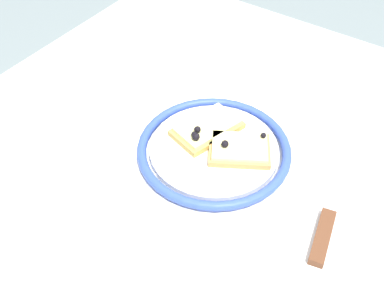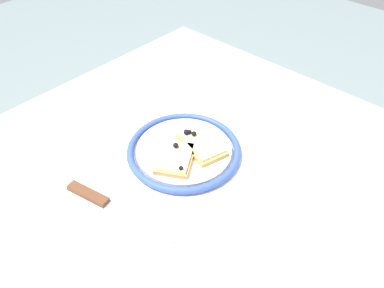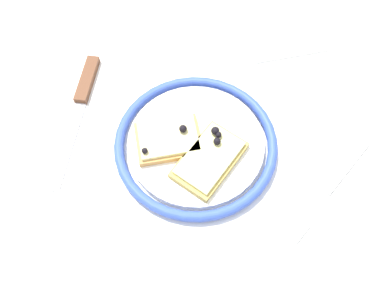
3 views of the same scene
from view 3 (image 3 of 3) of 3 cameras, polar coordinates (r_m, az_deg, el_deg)
ground_plane at (r=1.30m, az=-2.49°, el=-15.58°), size 6.00×6.00×0.00m
dining_table at (r=0.68m, az=-4.55°, el=-3.33°), size 1.00×0.86×0.74m
plate at (r=0.59m, az=0.54°, el=0.08°), size 0.24×0.24×0.02m
pizza_slice_near at (r=0.56m, az=2.54°, el=-2.07°), size 0.09×0.12×0.03m
pizza_slice_far at (r=0.58m, az=-3.56°, el=0.39°), size 0.12×0.11×0.03m
knife at (r=0.66m, az=-15.45°, el=6.62°), size 0.07×0.24×0.01m
fork at (r=0.60m, az=18.99°, el=-6.13°), size 0.09×0.19×0.00m
napkin at (r=0.75m, az=12.73°, el=15.30°), size 0.17×0.17×0.00m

